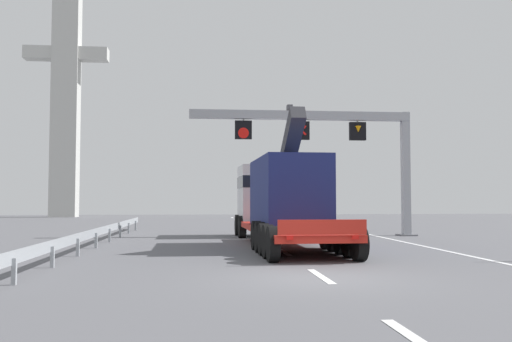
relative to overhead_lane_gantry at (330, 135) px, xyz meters
name	(u,v)px	position (x,y,z in m)	size (l,w,h in m)	color
ground	(316,278)	(-3.86, -14.84, -5.30)	(112.00, 112.00, 0.00)	#5B5B60
lane_markings	(254,232)	(-3.69, 4.10, -5.30)	(0.20, 52.49, 0.01)	silver
edge_line_right	(393,240)	(2.34, -2.84, -5.30)	(0.20, 63.00, 0.01)	silver
overhead_lane_gantry	(330,135)	(0.00, 0.00, 0.00)	(11.90, 0.90, 6.85)	#9EA0A5
heavy_haul_truck_red	(278,198)	(-3.35, -4.09, -3.31)	(3.34, 14.12, 5.30)	red
guardrail_left	(102,232)	(-10.87, -4.51, -4.74)	(0.13, 24.66, 0.76)	#999EA3
bridge_pylon_distant	(66,82)	(-21.83, 33.04, 9.56)	(9.00, 2.00, 28.96)	#B7B7B2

